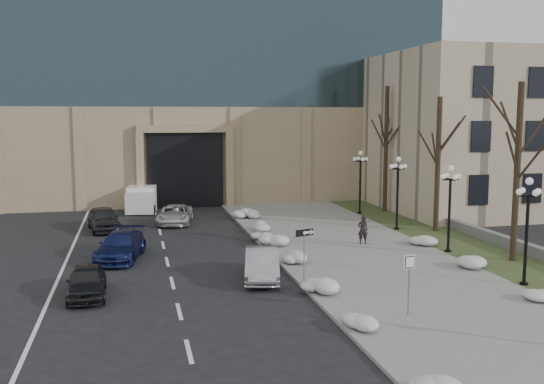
{
  "coord_description": "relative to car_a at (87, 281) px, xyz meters",
  "views": [
    {
      "loc": [
        -8.05,
        -16.36,
        7.41
      ],
      "look_at": [
        -1.21,
        13.3,
        3.5
      ],
      "focal_mm": 40.0,
      "sensor_mm": 36.0,
      "label": 1
    }
  ],
  "objects": [
    {
      "name": "car_a",
      "position": [
        0.0,
        0.0,
        0.0
      ],
      "size": [
        1.6,
        3.8,
        1.28
      ],
      "primitive_type": "imported",
      "rotation": [
        0.0,
        0.0,
        0.02
      ],
      "color": "black",
      "rests_on": "ground"
    },
    {
      "name": "lamppost_a",
      "position": [
        18.33,
        -2.75,
        2.43
      ],
      "size": [
        1.18,
        1.18,
        4.76
      ],
      "color": "black",
      "rests_on": "ground"
    },
    {
      "name": "snow_clump_l",
      "position": [
        9.87,
        16.65,
        -0.34
      ],
      "size": [
        1.1,
        1.6,
        0.36
      ],
      "primitive_type": "ellipsoid",
      "color": "silver",
      "rests_on": "sidewalk"
    },
    {
      "name": "snow_clump_f",
      "position": [
        9.55,
        11.67,
        -0.34
      ],
      "size": [
        1.1,
        1.6,
        0.36
      ],
      "primitive_type": "ellipsoid",
      "color": "silver",
      "rests_on": "sidewalk"
    },
    {
      "name": "lamppost_c",
      "position": [
        18.33,
        10.25,
        2.43
      ],
      "size": [
        1.18,
        1.18,
        4.76
      ],
      "color": "black",
      "rests_on": "ground"
    },
    {
      "name": "sidewalk",
      "position": [
        13.53,
        5.25,
        -0.58
      ],
      "size": [
        9.0,
        40.0,
        0.12
      ],
      "primitive_type": "cube",
      "color": "gray",
      "rests_on": "ground"
    },
    {
      "name": "snow_clump_e",
      "position": [
        9.64,
        7.41,
        -0.34
      ],
      "size": [
        1.1,
        1.6,
        0.36
      ],
      "primitive_type": "ellipsoid",
      "color": "silver",
      "rests_on": "sidewalk"
    },
    {
      "name": "tree_near",
      "position": [
        20.53,
        1.25,
        5.19
      ],
      "size": [
        3.2,
        3.2,
        9.0
      ],
      "color": "black",
      "rests_on": "ground"
    },
    {
      "name": "curb",
      "position": [
        9.03,
        5.25,
        -0.57
      ],
      "size": [
        0.3,
        40.0,
        0.14
      ],
      "primitive_type": "cube",
      "color": "gray",
      "rests_on": "ground"
    },
    {
      "name": "one_way_sign",
      "position": [
        9.27,
        -0.31,
        1.4
      ],
      "size": [
        0.92,
        0.39,
        2.47
      ],
      "rotation": [
        0.0,
        0.0,
        0.32
      ],
      "color": "slate",
      "rests_on": "ground"
    },
    {
      "name": "snow_clump_k",
      "position": [
        9.29,
        9.11,
        -0.34
      ],
      "size": [
        1.1,
        1.6,
        0.36
      ],
      "primitive_type": "ellipsoid",
      "color": "silver",
      "rests_on": "sidewalk"
    },
    {
      "name": "car_c",
      "position": [
        1.24,
        6.33,
        0.06
      ],
      "size": [
        2.92,
        5.11,
        1.4
      ],
      "primitive_type": "imported",
      "rotation": [
        0.0,
        0.0,
        -0.21
      ],
      "color": "navy",
      "rests_on": "ground"
    },
    {
      "name": "box_truck",
      "position": [
        2.66,
        22.85,
        0.3
      ],
      "size": [
        2.74,
        6.28,
        1.93
      ],
      "rotation": [
        0.0,
        0.0,
        -0.11
      ],
      "color": "silver",
      "rests_on": "ground"
    },
    {
      "name": "car_e",
      "position": [
        0.06,
        14.65,
        0.12
      ],
      "size": [
        2.47,
        4.68,
        1.52
      ],
      "primitive_type": "imported",
      "rotation": [
        0.0,
        0.0,
        0.16
      ],
      "color": "#2D2E32",
      "rests_on": "ground"
    },
    {
      "name": "lamppost_b",
      "position": [
        18.33,
        3.75,
        2.43
      ],
      "size": [
        1.18,
        1.18,
        4.76
      ],
      "color": "black",
      "rests_on": "ground"
    },
    {
      "name": "snow_clump_b",
      "position": [
        9.64,
        -6.14,
        -0.34
      ],
      "size": [
        1.1,
        1.6,
        0.36
      ],
      "primitive_type": "ellipsoid",
      "color": "silver",
      "rests_on": "sidewalk"
    },
    {
      "name": "tree_mid",
      "position": [
        20.53,
        9.25,
        4.86
      ],
      "size": [
        3.2,
        3.2,
        8.5
      ],
      "color": "black",
      "rests_on": "ground"
    },
    {
      "name": "tree_far",
      "position": [
        20.53,
        17.25,
        5.51
      ],
      "size": [
        3.2,
        3.2,
        9.5
      ],
      "color": "black",
      "rests_on": "ground"
    },
    {
      "name": "stone_wall",
      "position": [
        22.03,
        7.25,
        -0.29
      ],
      "size": [
        0.5,
        30.0,
        0.7
      ],
      "primitive_type": "cube",
      "color": "slate",
      "rests_on": "ground"
    },
    {
      "name": "snow_clump_c",
      "position": [
        9.18,
        -1.77,
        -0.34
      ],
      "size": [
        1.1,
        1.6,
        0.36
      ],
      "primitive_type": "ellipsoid",
      "color": "silver",
      "rests_on": "sidewalk"
    },
    {
      "name": "classical_building",
      "position": [
        32.03,
        19.23,
        5.36
      ],
      "size": [
        22.0,
        18.12,
        12.0
      ],
      "color": "#C4B093",
      "rests_on": "ground"
    },
    {
      "name": "car_b",
      "position": [
        7.53,
        0.92,
        0.06
      ],
      "size": [
        2.33,
        4.5,
        1.41
      ],
      "primitive_type": "imported",
      "rotation": [
        0.0,
        0.0,
        -0.2
      ],
      "color": "#9EA1A5",
      "rests_on": "ground"
    },
    {
      "name": "ground",
      "position": [
        10.03,
        -8.75,
        -0.64
      ],
      "size": [
        160.0,
        160.0,
        0.0
      ],
      "primitive_type": "plane",
      "color": "black",
      "rests_on": "ground"
    },
    {
      "name": "grass_strip",
      "position": [
        20.03,
        5.25,
        -0.59
      ],
      "size": [
        4.0,
        40.0,
        0.1
      ],
      "primitive_type": "cube",
      "color": "#354522",
      "rests_on": "ground"
    },
    {
      "name": "lamppost_d",
      "position": [
        18.33,
        16.75,
        2.43
      ],
      "size": [
        1.18,
        1.18,
        4.76
      ],
      "color": "black",
      "rests_on": "ground"
    },
    {
      "name": "car_d",
      "position": [
        4.68,
        16.08,
        -0.01
      ],
      "size": [
        2.85,
        4.86,
        1.27
      ],
      "primitive_type": "imported",
      "rotation": [
        0.0,
        0.0,
        -0.17
      ],
      "color": "silver",
      "rests_on": "ground"
    },
    {
      "name": "snow_clump_i",
      "position": [
        17.54,
        0.27,
        -0.34
      ],
      "size": [
        1.1,
        1.6,
        0.36
      ],
      "primitive_type": "ellipsoid",
      "color": "silver",
      "rests_on": "sidewalk"
    },
    {
      "name": "snow_clump_j",
      "position": [
        17.55,
        5.87,
        -0.34
      ],
      "size": [
        1.1,
        1.6,
        0.36
      ],
      "primitive_type": "ellipsoid",
      "color": "silver",
      "rests_on": "sidewalk"
    },
    {
      "name": "snow_clump_d",
      "position": [
        9.43,
        3.06,
        -0.34
      ],
      "size": [
        1.1,
        1.6,
        0.36
      ],
      "primitive_type": "ellipsoid",
      "color": "silver",
      "rests_on": "sidewalk"
    },
    {
      "name": "keep_sign",
      "position": [
        11.66,
        -5.34,
        1.08
      ],
      "size": [
        0.5,
        0.15,
        2.35
      ],
      "rotation": [
        0.0,
        0.0,
        0.21
      ],
      "color": "slate",
      "rests_on": "ground"
    },
    {
      "name": "pedestrian",
      "position": [
        14.57,
        6.58,
        0.29
      ],
      "size": [
        0.65,
        0.49,
        1.61
      ],
      "primitive_type": "imported",
      "rotation": [
        0.0,
        0.0,
        2.95
      ],
      "color": "black",
      "rests_on": "sidewalk"
    },
    {
      "name": "snow_clump_g",
      "position": [
        9.25,
        16.83,
        -0.34
      ],
      "size": [
        1.1,
        1.6,
        0.36
      ],
      "primitive_type": "ellipsoid",
      "color": "silver",
      "rests_on": "sidewalk"
    }
  ]
}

